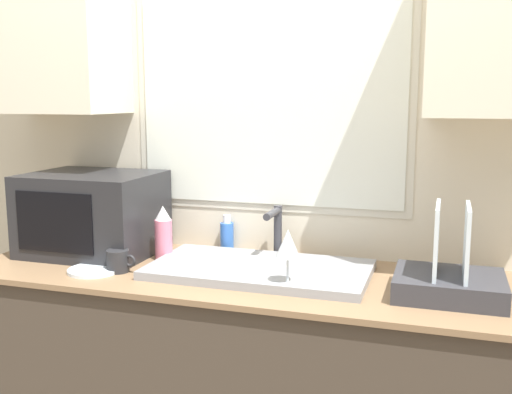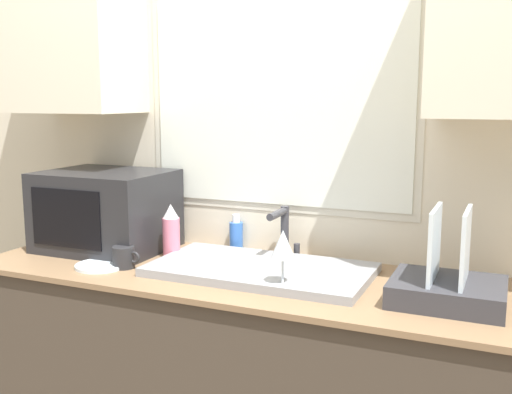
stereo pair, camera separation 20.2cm
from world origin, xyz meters
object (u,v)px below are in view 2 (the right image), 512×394
at_px(spray_bottle, 171,232).
at_px(soap_bottle, 236,235).
at_px(dish_rack, 448,285).
at_px(mug_near_sink, 124,257).
at_px(faucet, 284,228).
at_px(wine_glass, 283,246).
at_px(microwave, 106,210).

distance_m(spray_bottle, soap_bottle, 0.27).
relative_size(dish_rack, mug_near_sink, 3.01).
xyz_separation_m(dish_rack, spray_bottle, (-1.04, 0.12, 0.04)).
distance_m(faucet, spray_bottle, 0.43).
bearing_deg(dish_rack, faucet, 156.98).
height_order(dish_rack, soap_bottle, dish_rack).
distance_m(spray_bottle, wine_glass, 0.59).
bearing_deg(microwave, spray_bottle, -1.83).
height_order(faucet, dish_rack, dish_rack).
xyz_separation_m(spray_bottle, wine_glass, (0.55, -0.22, 0.05)).
height_order(faucet, spray_bottle, spray_bottle).
xyz_separation_m(soap_bottle, wine_glass, (0.36, -0.42, 0.09)).
xyz_separation_m(faucet, microwave, (-0.72, -0.14, 0.04)).
xyz_separation_m(microwave, dish_rack, (1.35, -0.13, -0.10)).
distance_m(mug_near_sink, wine_glass, 0.64).
xyz_separation_m(faucet, soap_bottle, (-0.23, 0.05, -0.06)).
height_order(microwave, wine_glass, microwave).
distance_m(dish_rack, soap_bottle, 0.92).
bearing_deg(soap_bottle, spray_bottle, -132.18).
relative_size(microwave, dish_rack, 1.49).
relative_size(spray_bottle, mug_near_sink, 1.89).
relative_size(soap_bottle, mug_near_sink, 1.33).
bearing_deg(spray_bottle, dish_rack, -6.66).
bearing_deg(mug_near_sink, microwave, 138.13).
bearing_deg(mug_near_sink, soap_bottle, 56.54).
relative_size(microwave, soap_bottle, 3.36).
xyz_separation_m(faucet, mug_near_sink, (-0.49, -0.34, -0.08)).
distance_m(faucet, dish_rack, 0.69).
relative_size(mug_near_sink, wine_glass, 0.55).
xyz_separation_m(dish_rack, wine_glass, (-0.49, -0.10, 0.09)).
bearing_deg(mug_near_sink, spray_bottle, 67.69).
xyz_separation_m(microwave, spray_bottle, (0.31, -0.01, -0.06)).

